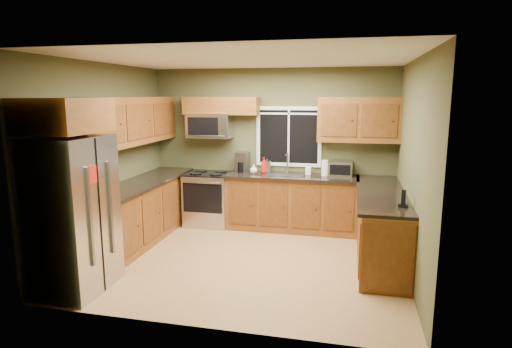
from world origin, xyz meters
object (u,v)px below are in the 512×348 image
at_px(range, 209,198).
at_px(cordless_phone, 403,202).
at_px(paper_towel_roll, 325,168).
at_px(refrigerator, 72,215).
at_px(toaster_oven, 340,168).
at_px(soap_bottle_a, 264,165).
at_px(microwave, 210,126).
at_px(coffee_maker, 242,163).
at_px(kettle, 267,166).
at_px(soap_bottle_c, 254,169).
at_px(soap_bottle_b, 309,169).

xyz_separation_m(range, cordless_phone, (3.03, -1.74, 0.53)).
bearing_deg(paper_towel_roll, refrigerator, -132.93).
height_order(range, toaster_oven, toaster_oven).
relative_size(paper_towel_roll, soap_bottle_a, 1.04).
xyz_separation_m(microwave, coffee_maker, (0.57, 0.03, -0.63)).
bearing_deg(kettle, range, -169.77).
relative_size(microwave, cordless_phone, 3.62).
relative_size(range, cordless_phone, 4.46).
bearing_deg(coffee_maker, cordless_phone, -37.73).
relative_size(toaster_oven, cordless_phone, 1.85).
bearing_deg(range, toaster_oven, 3.76).
height_order(kettle, cordless_phone, kettle).
bearing_deg(cordless_phone, microwave, 148.25).
xyz_separation_m(microwave, soap_bottle_c, (0.80, -0.11, -0.71)).
distance_m(kettle, paper_towel_roll, 0.99).
height_order(range, cordless_phone, cordless_phone).
distance_m(coffee_maker, soap_bottle_c, 0.28).
height_order(refrigerator, range, refrigerator).
height_order(refrigerator, cordless_phone, refrigerator).
bearing_deg(coffee_maker, kettle, 1.65).
relative_size(paper_towel_roll, cordless_phone, 1.35).
xyz_separation_m(range, coffee_maker, (0.57, 0.17, 0.63)).
bearing_deg(soap_bottle_b, microwave, -179.88).
bearing_deg(cordless_phone, coffee_maker, 142.27).
bearing_deg(soap_bottle_c, range, -177.82).
xyz_separation_m(refrigerator, range, (0.69, 2.77, -0.43)).
height_order(toaster_oven, soap_bottle_c, toaster_oven).
relative_size(refrigerator, soap_bottle_c, 11.71).
xyz_separation_m(microwave, soap_bottle_b, (1.72, 0.00, -0.69)).
xyz_separation_m(range, soap_bottle_c, (0.80, 0.03, 0.55)).
distance_m(refrigerator, soap_bottle_b, 3.78).
height_order(soap_bottle_a, cordless_phone, soap_bottle_a).
height_order(paper_towel_roll, soap_bottle_b, paper_towel_roll).
distance_m(soap_bottle_a, cordless_phone, 2.77).
bearing_deg(range, refrigerator, -103.97).
relative_size(range, soap_bottle_b, 4.95).
bearing_deg(range, soap_bottle_c, 2.18).
bearing_deg(kettle, cordless_phone, -43.39).
relative_size(range, soap_bottle_c, 6.10).
distance_m(microwave, kettle, 1.21).
relative_size(toaster_oven, soap_bottle_a, 1.43).
xyz_separation_m(refrigerator, paper_towel_roll, (2.68, 2.88, 0.17)).
xyz_separation_m(coffee_maker, soap_bottle_b, (1.15, -0.03, -0.06)).
xyz_separation_m(toaster_oven, kettle, (-1.24, 0.03, -0.01)).
relative_size(soap_bottle_b, cordless_phone, 0.90).
bearing_deg(soap_bottle_b, coffee_maker, 178.59).
distance_m(toaster_oven, soap_bottle_a, 1.28).
bearing_deg(soap_bottle_c, paper_towel_roll, 3.74).
distance_m(toaster_oven, soap_bottle_b, 0.52).
xyz_separation_m(microwave, kettle, (1.00, 0.04, -0.68)).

